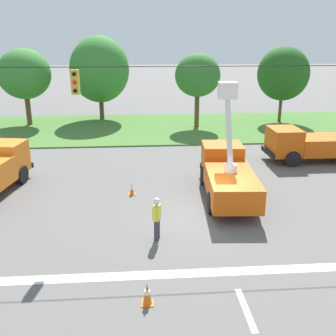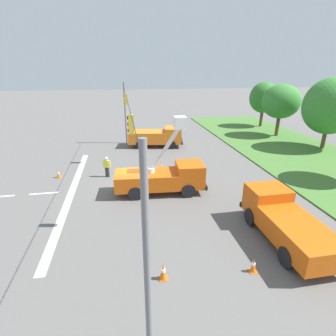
{
  "view_description": "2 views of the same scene",
  "coord_description": "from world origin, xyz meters",
  "px_view_note": "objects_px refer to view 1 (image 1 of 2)",
  "views": [
    {
      "loc": [
        -3.06,
        -16.03,
        7.75
      ],
      "look_at": [
        -1.64,
        2.71,
        1.42
      ],
      "focal_mm": 42.0,
      "sensor_mm": 36.0,
      "label": 1
    },
    {
      "loc": [
        18.7,
        -0.42,
        8.66
      ],
      "look_at": [
        0.57,
        2.75,
        1.61
      ],
      "focal_mm": 28.0,
      "sensor_mm": 36.0,
      "label": 2
    }
  ],
  "objects_px": {
    "utility_truck_bucket_lift": "(227,172)",
    "traffic_cone_foreground_right": "(132,189)",
    "tree_far_east": "(283,74)",
    "road_worker": "(157,216)",
    "utility_truck_support_near": "(311,144)",
    "traffic_cone_mid_right": "(147,294)",
    "tree_east": "(198,76)",
    "tree_centre": "(100,70)",
    "tree_west": "(24,74)"
  },
  "relations": [
    {
      "from": "utility_truck_bucket_lift",
      "to": "traffic_cone_foreground_right",
      "type": "distance_m",
      "value": 4.94
    },
    {
      "from": "tree_far_east",
      "to": "utility_truck_bucket_lift",
      "type": "distance_m",
      "value": 19.76
    },
    {
      "from": "road_worker",
      "to": "traffic_cone_foreground_right",
      "type": "relative_size",
      "value": 3.0
    },
    {
      "from": "utility_truck_support_near",
      "to": "traffic_cone_mid_right",
      "type": "xyz_separation_m",
      "value": [
        -10.95,
        -13.7,
        -0.77
      ]
    },
    {
      "from": "utility_truck_support_near",
      "to": "road_worker",
      "type": "height_order",
      "value": "utility_truck_support_near"
    },
    {
      "from": "tree_east",
      "to": "utility_truck_bucket_lift",
      "type": "height_order",
      "value": "tree_east"
    },
    {
      "from": "tree_far_east",
      "to": "traffic_cone_foreground_right",
      "type": "relative_size",
      "value": 11.71
    },
    {
      "from": "road_worker",
      "to": "traffic_cone_foreground_right",
      "type": "distance_m",
      "value": 4.91
    },
    {
      "from": "traffic_cone_mid_right",
      "to": "utility_truck_bucket_lift",
      "type": "bearing_deg",
      "value": 62.92
    },
    {
      "from": "road_worker",
      "to": "traffic_cone_mid_right",
      "type": "bearing_deg",
      "value": -96.93
    },
    {
      "from": "tree_east",
      "to": "road_worker",
      "type": "xyz_separation_m",
      "value": [
        -4.5,
        -20.01,
        -3.53
      ]
    },
    {
      "from": "tree_centre",
      "to": "tree_east",
      "type": "distance_m",
      "value": 9.46
    },
    {
      "from": "tree_west",
      "to": "utility_truck_bucket_lift",
      "type": "height_order",
      "value": "tree_west"
    },
    {
      "from": "tree_west",
      "to": "traffic_cone_foreground_right",
      "type": "height_order",
      "value": "tree_west"
    },
    {
      "from": "traffic_cone_foreground_right",
      "to": "tree_centre",
      "type": "bearing_deg",
      "value": 99.2
    },
    {
      "from": "road_worker",
      "to": "traffic_cone_mid_right",
      "type": "relative_size",
      "value": 2.43
    },
    {
      "from": "tree_east",
      "to": "tree_centre",
      "type": "bearing_deg",
      "value": 156.23
    },
    {
      "from": "utility_truck_bucket_lift",
      "to": "utility_truck_support_near",
      "type": "xyz_separation_m",
      "value": [
        6.71,
        5.41,
        -0.15
      ]
    },
    {
      "from": "road_worker",
      "to": "utility_truck_support_near",
      "type": "bearing_deg",
      "value": 42.69
    },
    {
      "from": "tree_east",
      "to": "tree_west",
      "type": "bearing_deg",
      "value": 172.66
    },
    {
      "from": "tree_centre",
      "to": "tree_east",
      "type": "xyz_separation_m",
      "value": [
        8.66,
        -3.81,
        -0.26
      ]
    },
    {
      "from": "tree_far_east",
      "to": "traffic_cone_mid_right",
      "type": "distance_m",
      "value": 29.11
    },
    {
      "from": "tree_centre",
      "to": "road_worker",
      "type": "xyz_separation_m",
      "value": [
        4.15,
        -23.82,
        -3.79
      ]
    },
    {
      "from": "tree_west",
      "to": "tree_east",
      "type": "distance_m",
      "value": 15.16
    },
    {
      "from": "road_worker",
      "to": "traffic_cone_mid_right",
      "type": "xyz_separation_m",
      "value": [
        -0.49,
        -4.05,
        -0.64
      ]
    },
    {
      "from": "tree_west",
      "to": "tree_centre",
      "type": "xyz_separation_m",
      "value": [
        6.38,
        1.87,
        0.21
      ]
    },
    {
      "from": "utility_truck_support_near",
      "to": "road_worker",
      "type": "relative_size",
      "value": 3.54
    },
    {
      "from": "tree_west",
      "to": "tree_centre",
      "type": "distance_m",
      "value": 6.65
    },
    {
      "from": "tree_west",
      "to": "traffic_cone_mid_right",
      "type": "bearing_deg",
      "value": -68.88
    },
    {
      "from": "tree_centre",
      "to": "tree_east",
      "type": "height_order",
      "value": "tree_centre"
    },
    {
      "from": "tree_centre",
      "to": "utility_truck_bucket_lift",
      "type": "height_order",
      "value": "tree_centre"
    },
    {
      "from": "traffic_cone_foreground_right",
      "to": "traffic_cone_mid_right",
      "type": "distance_m",
      "value": 8.81
    },
    {
      "from": "utility_truck_support_near",
      "to": "traffic_cone_mid_right",
      "type": "relative_size",
      "value": 8.59
    },
    {
      "from": "utility_truck_support_near",
      "to": "traffic_cone_foreground_right",
      "type": "xyz_separation_m",
      "value": [
        -11.52,
        -4.91,
        -0.85
      ]
    },
    {
      "from": "utility_truck_bucket_lift",
      "to": "tree_west",
      "type": "bearing_deg",
      "value": 128.9
    },
    {
      "from": "tree_west",
      "to": "utility_truck_support_near",
      "type": "distance_m",
      "value": 24.57
    },
    {
      "from": "tree_centre",
      "to": "tree_far_east",
      "type": "xyz_separation_m",
      "value": [
        16.77,
        -2.21,
        -0.31
      ]
    },
    {
      "from": "traffic_cone_foreground_right",
      "to": "traffic_cone_mid_right",
      "type": "relative_size",
      "value": 0.81
    },
    {
      "from": "tree_west",
      "to": "tree_east",
      "type": "bearing_deg",
      "value": -7.34
    },
    {
      "from": "tree_east",
      "to": "utility_truck_bucket_lift",
      "type": "distance_m",
      "value": 16.11
    },
    {
      "from": "road_worker",
      "to": "tree_east",
      "type": "bearing_deg",
      "value": 77.31
    },
    {
      "from": "tree_east",
      "to": "traffic_cone_mid_right",
      "type": "bearing_deg",
      "value": -101.73
    },
    {
      "from": "tree_far_east",
      "to": "tree_west",
      "type": "bearing_deg",
      "value": 179.18
    },
    {
      "from": "tree_west",
      "to": "tree_far_east",
      "type": "height_order",
      "value": "tree_far_east"
    },
    {
      "from": "tree_centre",
      "to": "road_worker",
      "type": "height_order",
      "value": "tree_centre"
    },
    {
      "from": "tree_west",
      "to": "utility_truck_bucket_lift",
      "type": "relative_size",
      "value": 1.01
    },
    {
      "from": "utility_truck_bucket_lift",
      "to": "road_worker",
      "type": "relative_size",
      "value": 3.77
    },
    {
      "from": "tree_far_east",
      "to": "road_worker",
      "type": "height_order",
      "value": "tree_far_east"
    },
    {
      "from": "tree_west",
      "to": "traffic_cone_mid_right",
      "type": "distance_m",
      "value": 28.18
    },
    {
      "from": "road_worker",
      "to": "traffic_cone_foreground_right",
      "type": "height_order",
      "value": "road_worker"
    }
  ]
}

